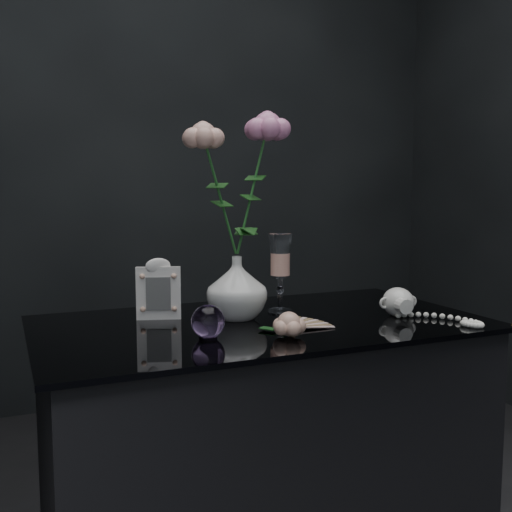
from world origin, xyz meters
name	(u,v)px	position (x,y,z in m)	size (l,w,h in m)	color
table	(261,473)	(0.00, 0.05, 0.38)	(1.05, 0.58, 0.76)	black
vase	(237,288)	(-0.05, 0.09, 0.84)	(0.15, 0.15, 0.15)	white
wine_glass	(280,273)	(0.09, 0.13, 0.86)	(0.06, 0.06, 0.20)	white
picture_frame	(158,289)	(-0.22, 0.17, 0.84)	(0.11, 0.09, 0.15)	white
paperweight	(208,321)	(-0.17, -0.06, 0.80)	(0.07, 0.07, 0.07)	#B282D4
paper_fan	(292,326)	(0.02, -0.07, 0.77)	(0.20, 0.16, 0.02)	beige
loose_rose	(289,324)	(-0.01, -0.11, 0.79)	(0.12, 0.16, 0.05)	#E3AB93
pearl_jar	(398,301)	(0.34, -0.03, 0.80)	(0.25, 0.26, 0.08)	white
roses	(239,175)	(-0.04, 0.10, 1.11)	(0.26, 0.13, 0.40)	#DFA391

